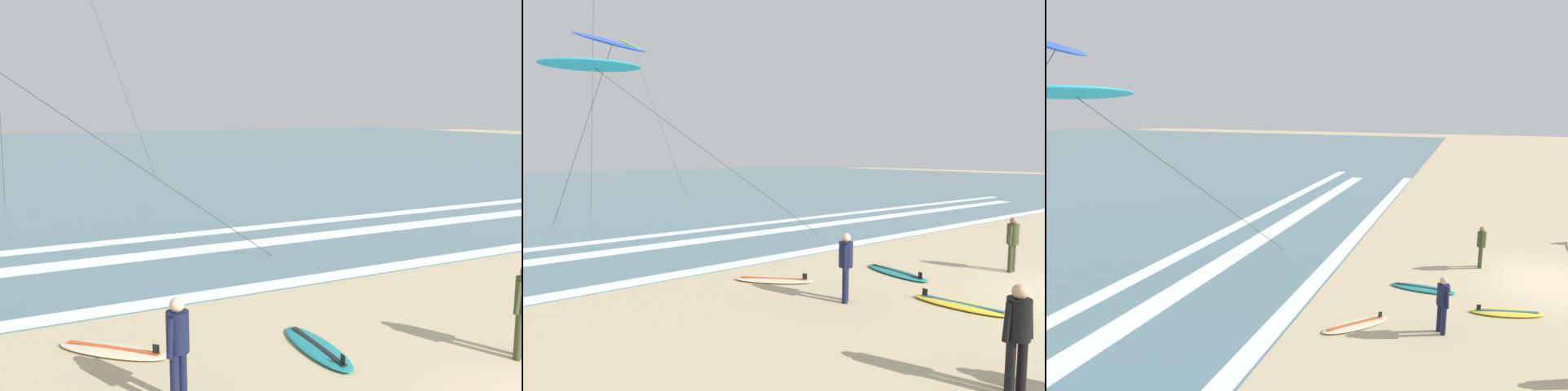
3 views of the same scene
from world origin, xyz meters
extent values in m
plane|color=tan|center=(0.00, 0.00, 0.00)|extent=(160.00, 160.00, 0.00)
cube|color=white|center=(-1.37, 7.75, 0.01)|extent=(44.24, 0.63, 0.01)
cube|color=white|center=(-0.99, 11.74, 0.01)|extent=(41.02, 0.93, 0.01)
cube|color=white|center=(-1.70, 13.85, 0.01)|extent=(47.95, 0.69, 0.01)
cylinder|color=#141938|center=(-5.01, 3.33, 0.41)|extent=(0.13, 0.13, 0.82)
cylinder|color=#141938|center=(-4.86, 3.45, 0.41)|extent=(0.13, 0.13, 0.82)
cylinder|color=#141938|center=(-4.94, 3.39, 1.11)|extent=(0.32, 0.32, 0.58)
cylinder|color=#141938|center=(-5.08, 3.27, 1.08)|extent=(0.16, 0.15, 0.56)
cylinder|color=#141938|center=(-4.79, 3.51, 1.08)|extent=(0.16, 0.15, 0.56)
sphere|color=#DBB28E|center=(-4.94, 3.39, 1.49)|extent=(0.21, 0.21, 0.21)
cylinder|color=#384223|center=(0.60, 2.34, 0.41)|extent=(0.13, 0.13, 0.82)
cylinder|color=#384223|center=(0.80, 2.35, 0.41)|extent=(0.13, 0.13, 0.82)
cylinder|color=#384223|center=(0.70, 2.34, 1.11)|extent=(0.32, 0.32, 0.58)
cylinder|color=#384223|center=(0.51, 2.33, 1.08)|extent=(0.14, 0.10, 0.56)
cylinder|color=#384223|center=(0.89, 2.35, 1.08)|extent=(0.14, 0.10, 0.56)
sphere|color=#9E7051|center=(0.70, 2.34, 1.49)|extent=(0.21, 0.21, 0.21)
ellipsoid|color=beige|center=(-5.36, 5.64, 0.04)|extent=(1.93, 1.89, 0.09)
cube|color=#D84C19|center=(-5.36, 5.64, 0.09)|extent=(1.36, 1.31, 0.01)
cube|color=black|center=(-4.77, 5.07, 0.17)|extent=(0.10, 0.09, 0.16)
ellipsoid|color=yellow|center=(-3.10, 1.62, 0.04)|extent=(1.10, 2.18, 0.09)
cube|color=#1959B2|center=(-3.10, 1.62, 0.09)|extent=(0.54, 1.75, 0.01)
cube|color=black|center=(-3.30, 2.42, 0.17)|extent=(0.05, 0.12, 0.16)
ellipsoid|color=teal|center=(-2.18, 4.15, 0.04)|extent=(0.69, 2.12, 0.09)
cube|color=black|center=(-2.18, 4.15, 0.09)|extent=(0.17, 1.79, 0.01)
cube|color=black|center=(-2.21, 3.33, 0.17)|extent=(0.02, 0.12, 0.16)
ellipsoid|color=#23A8C6|center=(-8.38, 11.93, 6.34)|extent=(3.27, 1.85, 0.43)
cylinder|color=#333333|center=(-4.13, 11.09, 3.17)|extent=(8.52, 1.71, 6.36)
ellipsoid|color=blue|center=(-7.25, 13.47, 7.55)|extent=(3.25, 1.95, 0.43)
camera|label=1|loc=(-7.30, -3.89, 4.16)|focal=39.78mm
camera|label=2|loc=(-11.61, -3.32, 3.35)|focal=28.86mm
camera|label=3|loc=(-16.48, 2.98, 6.06)|focal=30.48mm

